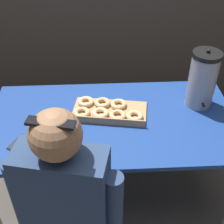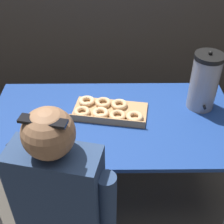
% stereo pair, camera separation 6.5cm
% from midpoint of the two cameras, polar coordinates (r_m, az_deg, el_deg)
% --- Properties ---
extents(ground_plane, '(12.00, 12.00, 0.00)m').
position_cam_midpoint_polar(ground_plane, '(2.49, -0.65, -14.12)').
color(ground_plane, '#4C473F').
extents(folding_table, '(1.57, 0.84, 0.71)m').
position_cam_midpoint_polar(folding_table, '(2.00, -0.78, -2.24)').
color(folding_table, navy).
rests_on(folding_table, ground).
extents(donut_box, '(0.51, 0.33, 0.05)m').
position_cam_midpoint_polar(donut_box, '(2.01, -1.77, 0.24)').
color(donut_box, tan).
rests_on(donut_box, folding_table).
extents(coffee_urn, '(0.18, 0.21, 0.40)m').
position_cam_midpoint_polar(coffee_urn, '(2.07, 15.34, 5.77)').
color(coffee_urn, '#939399').
rests_on(coffee_urn, folding_table).
extents(cell_phone, '(0.13, 0.16, 0.01)m').
position_cam_midpoint_polar(cell_phone, '(1.89, -17.47, -5.48)').
color(cell_phone, black).
rests_on(cell_phone, folding_table).
extents(person_seated, '(0.52, 0.28, 1.29)m').
position_cam_midpoint_polar(person_seated, '(1.62, -9.19, -18.90)').
color(person_seated, '#33332D').
rests_on(person_seated, ground).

